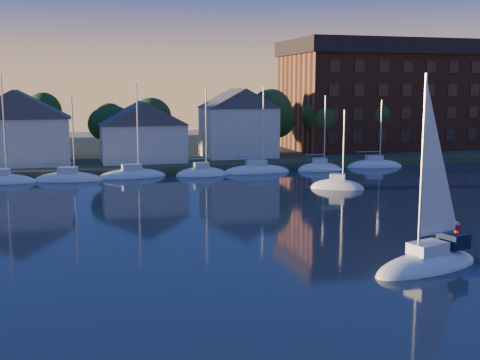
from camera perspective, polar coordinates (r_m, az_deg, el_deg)
name	(u,v)px	position (r m, az deg, el deg)	size (l,w,h in m)	color
ground	(409,313)	(31.07, 15.70, -12.07)	(260.00, 260.00, 0.00)	black
shoreline_land	(166,153)	(101.39, -7.00, 2.52)	(160.00, 50.00, 2.00)	#354226
wooden_dock	(194,172)	(78.91, -4.39, 0.80)	(120.00, 3.00, 1.00)	brown
clubhouse_west	(17,126)	(82.99, -20.41, 4.78)	(13.65, 9.45, 9.64)	beige
clubhouse_centre	(142,131)	(82.36, -9.24, 4.63)	(11.55, 8.40, 8.08)	beige
clubhouse_east	(238,122)	(86.99, -0.18, 5.53)	(10.50, 8.40, 9.80)	beige
condo_block	(380,94)	(102.35, 13.18, 7.91)	(31.00, 17.00, 17.40)	brown
tree_line	(192,113)	(89.42, -4.60, 6.34)	(93.40, 5.40, 8.90)	#3B291A
moored_fleet	(135,177)	(74.76, -9.94, 0.32)	(71.50, 2.40, 12.05)	white
hero_sailboat	(429,260)	(38.47, 17.46, -7.23)	(8.46, 4.58, 12.80)	white
drifting_sailboat_right	(337,188)	(66.17, 9.20, -0.74)	(6.01, 4.65, 9.65)	white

